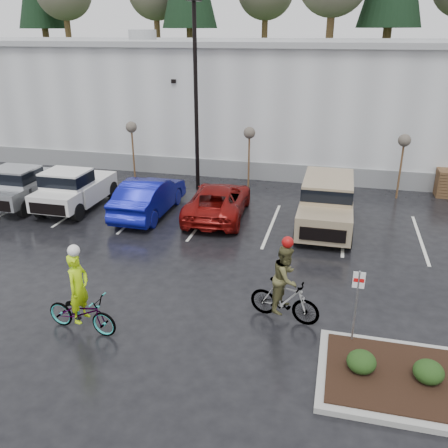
% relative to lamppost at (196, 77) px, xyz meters
% --- Properties ---
extents(ground, '(120.00, 120.00, 0.00)m').
position_rel_lamppost_xyz_m(ground, '(4.00, -12.00, -5.69)').
color(ground, black).
rests_on(ground, ground).
extents(warehouse, '(60.50, 15.50, 7.20)m').
position_rel_lamppost_xyz_m(warehouse, '(4.00, 9.99, -2.04)').
color(warehouse, '#B3B6B8').
rests_on(warehouse, ground).
extents(wooded_ridge, '(80.00, 25.00, 6.00)m').
position_rel_lamppost_xyz_m(wooded_ridge, '(4.00, 33.00, -2.69)').
color(wooded_ridge, '#28411B').
rests_on(wooded_ridge, ground).
extents(lamppost, '(0.50, 1.00, 9.22)m').
position_rel_lamppost_xyz_m(lamppost, '(0.00, 0.00, 0.00)').
color(lamppost, black).
rests_on(lamppost, ground).
extents(sapling_west, '(0.60, 0.60, 3.20)m').
position_rel_lamppost_xyz_m(sapling_west, '(-4.00, 1.00, -2.96)').
color(sapling_west, '#43311B').
rests_on(sapling_west, ground).
extents(sapling_mid, '(0.60, 0.60, 3.20)m').
position_rel_lamppost_xyz_m(sapling_mid, '(2.50, 1.00, -2.96)').
color(sapling_mid, '#43311B').
rests_on(sapling_mid, ground).
extents(sapling_east, '(0.60, 0.60, 3.20)m').
position_rel_lamppost_xyz_m(sapling_east, '(10.00, 1.00, -2.96)').
color(sapling_east, '#43311B').
rests_on(sapling_east, ground).
extents(shrub_a, '(0.70, 0.70, 0.52)m').
position_rel_lamppost_xyz_m(shrub_a, '(8.00, -13.00, -5.27)').
color(shrub_a, '#1B3412').
rests_on(shrub_a, curb_island).
extents(shrub_b, '(0.70, 0.70, 0.52)m').
position_rel_lamppost_xyz_m(shrub_b, '(9.50, -13.00, -5.27)').
color(shrub_b, '#1B3412').
rests_on(shrub_b, curb_island).
extents(fire_lane_sign, '(0.30, 0.05, 2.20)m').
position_rel_lamppost_xyz_m(fire_lane_sign, '(7.80, -11.80, -4.28)').
color(fire_lane_sign, gray).
rests_on(fire_lane_sign, ground).
extents(pickup_silver, '(2.10, 5.20, 1.96)m').
position_rel_lamppost_xyz_m(pickup_silver, '(-7.25, -3.88, -4.71)').
color(pickup_silver, '#AEB1B6').
rests_on(pickup_silver, ground).
extents(pickup_white, '(2.10, 5.20, 1.96)m').
position_rel_lamppost_xyz_m(pickup_white, '(-4.70, -3.75, -4.71)').
color(pickup_white, silver).
rests_on(pickup_white, ground).
extents(car_blue, '(1.80, 5.10, 1.68)m').
position_rel_lamppost_xyz_m(car_blue, '(-1.08, -3.95, -4.85)').
color(car_blue, '#0C1184').
rests_on(car_blue, ground).
extents(car_red, '(2.78, 5.41, 1.46)m').
position_rel_lamppost_xyz_m(car_red, '(2.01, -3.50, -4.96)').
color(car_red, maroon).
rests_on(car_red, ground).
extents(suv_tan, '(2.20, 5.10, 2.06)m').
position_rel_lamppost_xyz_m(suv_tan, '(6.72, -3.79, -4.66)').
color(suv_tan, '#9C886A').
rests_on(suv_tan, ground).
extents(cyclist_hivis, '(2.22, 0.99, 2.60)m').
position_rel_lamppost_xyz_m(cyclist_hivis, '(0.58, -12.88, -4.89)').
color(cyclist_hivis, '#3F3F44').
rests_on(cyclist_hivis, ground).
extents(cyclist_olive, '(2.08, 1.05, 2.59)m').
position_rel_lamppost_xyz_m(cyclist_olive, '(5.90, -11.00, -4.76)').
color(cyclist_olive, '#3F3F44').
rests_on(cyclist_olive, ground).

